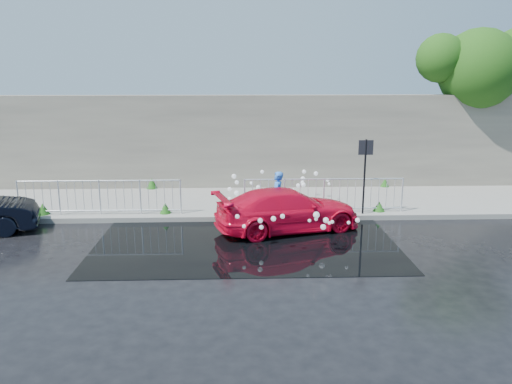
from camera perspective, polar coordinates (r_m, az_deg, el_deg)
ground at (r=12.65m, az=-3.38°, el=-7.21°), size 90.00×90.00×0.00m
pavement at (r=17.40m, az=-3.02°, el=-1.16°), size 30.00×4.00×0.15m
curb at (r=15.47m, az=-3.14°, el=-3.01°), size 30.00×0.25×0.16m
retaining_wall at (r=19.21m, az=-2.99°, el=5.78°), size 30.00×0.60×3.50m
puddle at (r=13.58m, az=-1.17°, el=-5.68°), size 8.00×5.00×0.01m
sign_post at (r=15.67m, az=12.35°, el=3.09°), size 0.45×0.06×2.50m
tree at (r=21.34m, az=24.23°, el=13.04°), size 4.89×3.08×6.17m
railing_left at (r=16.22m, az=-17.42°, el=-0.45°), size 5.05×0.05×1.10m
railing_right at (r=15.86m, az=7.75°, el=-0.25°), size 5.05×0.05×1.10m
weeds at (r=16.89m, az=-4.12°, el=-0.72°), size 12.17×3.93×0.40m
water_spray at (r=15.38m, az=3.25°, el=-0.68°), size 3.48×5.57×1.07m
red_car at (r=14.43m, az=3.64°, el=-2.04°), size 4.53×2.84×1.22m
person at (r=15.33m, az=2.44°, el=-0.49°), size 0.47×0.62×1.54m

